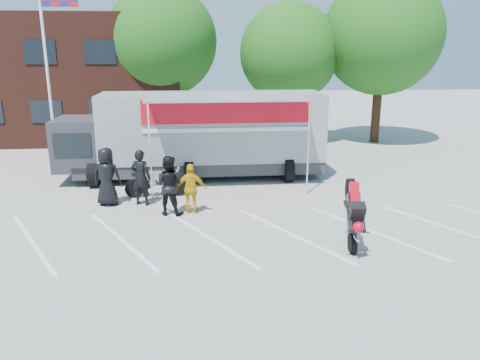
{
  "coord_description": "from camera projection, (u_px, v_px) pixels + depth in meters",
  "views": [
    {
      "loc": [
        0.11,
        -11.34,
        5.09
      ],
      "look_at": [
        1.23,
        2.25,
        1.3
      ],
      "focal_mm": 35.0,
      "sensor_mm": 36.0,
      "label": 1
    }
  ],
  "objects": [
    {
      "name": "spectator_hivis",
      "position": [
        191.0,
        189.0,
        14.92
      ],
      "size": [
        0.98,
        0.46,
        1.64
      ],
      "primitive_type": "imported",
      "rotation": [
        0.0,
        0.0,
        3.08
      ],
      "color": "#E3AA0B",
      "rests_on": "ground"
    },
    {
      "name": "stunt_bike_rider",
      "position": [
        348.0,
        243.0,
        12.82
      ],
      "size": [
        1.01,
        1.8,
        2.01
      ],
      "primitive_type": null,
      "rotation": [
        0.0,
        0.0,
        -0.13
      ],
      "color": "black",
      "rests_on": "ground"
    },
    {
      "name": "ground",
      "position": [
        200.0,
        252.0,
        12.24
      ],
      "size": [
        100.0,
        100.0,
        0.0
      ],
      "primitive_type": "plane",
      "color": "#9C9C97",
      "rests_on": "ground"
    },
    {
      "name": "transporter_truck",
      "position": [
        201.0,
        177.0,
        19.48
      ],
      "size": [
        10.95,
        5.44,
        3.45
      ],
      "primitive_type": null,
      "rotation": [
        0.0,
        0.0,
        0.02
      ],
      "color": "gray",
      "rests_on": "ground"
    },
    {
      "name": "flagpole",
      "position": [
        51.0,
        51.0,
        20.0
      ],
      "size": [
        1.61,
        0.12,
        8.0
      ],
      "color": "white",
      "rests_on": "ground"
    },
    {
      "name": "tree_right",
      "position": [
        382.0,
        35.0,
        25.39
      ],
      "size": [
        6.46,
        6.46,
        9.12
      ],
      "color": "#382314",
      "rests_on": "ground"
    },
    {
      "name": "spectator_leather_a",
      "position": [
        107.0,
        177.0,
        15.72
      ],
      "size": [
        1.08,
        0.81,
        1.99
      ],
      "primitive_type": "imported",
      "rotation": [
        0.0,
        0.0,
        2.94
      ],
      "color": "black",
      "rests_on": "ground"
    },
    {
      "name": "parked_motorcycle",
      "position": [
        157.0,
        196.0,
        16.87
      ],
      "size": [
        2.29,
        0.9,
        1.18
      ],
      "primitive_type": null,
      "rotation": [
        0.0,
        0.0,
        1.64
      ],
      "color": "#A9A9AD",
      "rests_on": "ground"
    },
    {
      "name": "tree_mid",
      "position": [
        289.0,
        53.0,
        25.72
      ],
      "size": [
        5.44,
        5.44,
        7.68
      ],
      "color": "#382314",
      "rests_on": "ground"
    },
    {
      "name": "office_building",
      "position": [
        30.0,
        78.0,
        27.8
      ],
      "size": [
        18.0,
        8.0,
        7.0
      ],
      "primitive_type": "cube",
      "color": "#4A2117",
      "rests_on": "ground"
    },
    {
      "name": "spectator_leather_c",
      "position": [
        168.0,
        185.0,
        14.81
      ],
      "size": [
        1.11,
        0.97,
        1.93
      ],
      "primitive_type": "imported",
      "rotation": [
        0.0,
        0.0,
        2.85
      ],
      "color": "black",
      "rests_on": "ground"
    },
    {
      "name": "tree_left",
      "position": [
        162.0,
        41.0,
        25.96
      ],
      "size": [
        6.12,
        6.12,
        8.64
      ],
      "color": "#382314",
      "rests_on": "ground"
    },
    {
      "name": "parking_bay_lines",
      "position": [
        200.0,
        237.0,
        13.2
      ],
      "size": [
        18.09,
        13.33,
        0.01
      ],
      "primitive_type": "cube",
      "rotation": [
        0.0,
        0.0,
        0.52
      ],
      "color": "white",
      "rests_on": "ground"
    },
    {
      "name": "spectator_leather_b",
      "position": [
        141.0,
        177.0,
        15.74
      ],
      "size": [
        0.81,
        0.66,
        1.92
      ],
      "primitive_type": "imported",
      "rotation": [
        0.0,
        0.0,
        2.81
      ],
      "color": "black",
      "rests_on": "ground"
    }
  ]
}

